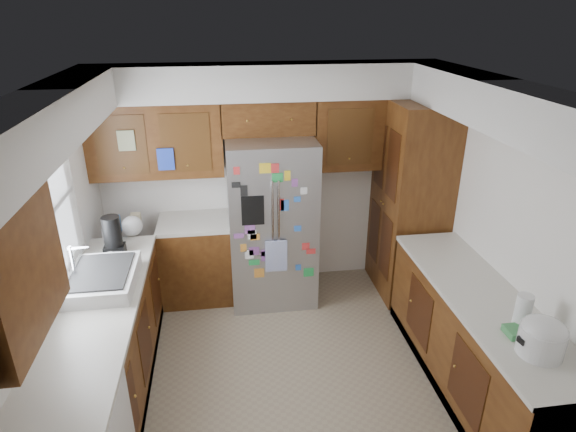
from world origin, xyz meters
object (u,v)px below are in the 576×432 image
object	(u,v)px
rice_cooker	(542,336)
paper_towel	(523,311)
pantry	(410,201)
fridge	(272,222)

from	to	relation	value
rice_cooker	paper_towel	size ratio (longest dim) A/B	1.19
rice_cooker	paper_towel	world-z (taller)	rice_cooker
pantry	rice_cooker	distance (m)	2.32
fridge	paper_towel	xyz separation A→B (m)	(1.54, -2.09, 0.15)
pantry	paper_towel	size ratio (longest dim) A/B	8.44
rice_cooker	pantry	bearing A→B (deg)	89.99
fridge	rice_cooker	world-z (taller)	fridge
pantry	rice_cooker	size ratio (longest dim) A/B	7.11
pantry	paper_towel	bearing A→B (deg)	-88.75
pantry	fridge	size ratio (longest dim) A/B	1.19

